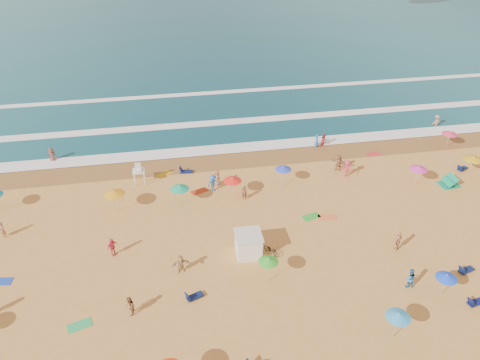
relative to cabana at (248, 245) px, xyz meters
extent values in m
plane|color=gold|center=(2.59, 3.15, -1.00)|extent=(220.00, 220.00, 0.00)
cube|color=#0C4756|center=(2.59, 87.15, -1.00)|extent=(220.00, 140.00, 0.18)
plane|color=olive|center=(2.59, 15.65, -0.99)|extent=(220.00, 220.00, 0.00)
cube|color=white|center=(2.59, 18.15, -0.90)|extent=(200.00, 2.20, 0.05)
cube|color=white|center=(2.59, 25.15, -0.90)|extent=(200.00, 1.60, 0.05)
cube|color=white|center=(2.59, 35.15, -0.90)|extent=(200.00, 1.20, 0.05)
cube|color=white|center=(0.00, 0.00, 0.00)|extent=(2.00, 2.00, 2.00)
cube|color=silver|center=(0.00, 0.00, 1.06)|extent=(2.20, 2.20, 0.12)
imported|color=black|center=(1.90, -0.30, -0.57)|extent=(1.39, 1.66, 0.85)
cone|color=blue|center=(5.41, 9.66, 1.13)|extent=(1.62, 1.62, 0.35)
cone|color=gold|center=(25.70, 8.46, 0.95)|extent=(2.04, 2.04, 0.35)
cone|color=#ED34B0|center=(18.88, 7.39, 1.10)|extent=(1.79, 1.79, 0.35)
cone|color=#F3365F|center=(26.39, 14.23, 0.92)|extent=(1.75, 1.75, 0.35)
cone|color=blue|center=(13.60, -7.03, 0.94)|extent=(1.58, 1.58, 0.35)
cone|color=#319EDF|center=(8.25, -10.10, 1.27)|extent=(1.68, 1.68, 0.35)
cone|color=orange|center=(-11.16, 7.98, 1.18)|extent=(1.98, 1.98, 0.35)
cone|color=green|center=(0.89, -3.43, 1.30)|extent=(1.55, 1.55, 0.35)
cone|color=red|center=(0.01, 8.42, 1.15)|extent=(1.77, 1.77, 0.35)
cone|color=#14A875|center=(-5.12, 8.17, 0.96)|extent=(1.78, 1.78, 0.35)
cube|color=#0E1A47|center=(-4.88, -4.13, -0.83)|extent=(1.41, 0.98, 0.34)
cube|color=#0E1549|center=(15.67, -8.31, -0.83)|extent=(1.38, 0.80, 0.34)
cube|color=#0E1B49|center=(16.91, -5.07, -0.83)|extent=(1.40, 0.88, 0.34)
cube|color=#0F1B4C|center=(25.43, 9.29, -0.83)|extent=(1.42, 1.04, 0.34)
cube|color=#0E1849|center=(-4.17, 13.84, -0.83)|extent=(1.36, 0.71, 0.34)
cube|color=blue|center=(-19.77, 0.18, -0.98)|extent=(1.81, 1.10, 0.03)
cube|color=green|center=(-13.21, -5.32, -0.98)|extent=(1.89, 1.36, 0.03)
cube|color=gold|center=(-6.53, 13.92, -0.98)|extent=(1.89, 1.66, 0.03)
cube|color=orange|center=(8.21, 3.70, -0.98)|extent=(1.82, 1.13, 0.03)
cube|color=#B03616|center=(-3.16, 10.04, -0.98)|extent=(1.90, 1.46, 0.03)
cube|color=green|center=(6.76, 4.04, -0.98)|extent=(1.87, 1.30, 0.03)
cube|color=red|center=(17.34, 14.24, -0.98)|extent=(1.84, 1.19, 0.03)
imported|color=#DA365F|center=(-11.20, 1.86, -0.14)|extent=(1.03, 0.97, 1.71)
imported|color=tan|center=(12.54, -1.62, -0.05)|extent=(1.18, 1.01, 1.90)
imported|color=#2660B1|center=(-1.75, 9.89, -0.06)|extent=(1.37, 1.07, 1.87)
imported|color=#936344|center=(-20.83, 5.89, -0.22)|extent=(0.68, 0.62, 1.56)
imported|color=tan|center=(-5.72, -1.11, -0.18)|extent=(1.57, 0.68, 1.64)
imported|color=blue|center=(11.40, 17.06, -0.33)|extent=(0.56, 0.74, 1.85)
imported|color=tan|center=(28.01, 19.58, -0.35)|extent=(1.28, 0.90, 1.81)
imported|color=brown|center=(1.10, 8.01, -0.24)|extent=(0.66, 0.58, 1.52)
imported|color=#B07551|center=(12.06, 11.55, -0.06)|extent=(1.81, 1.30, 1.89)
imported|color=brown|center=(-18.68, 18.89, -0.30)|extent=(1.01, 0.75, 1.90)
imported|color=#2771B8|center=(11.54, -5.76, -0.13)|extent=(0.90, 0.73, 1.73)
imported|color=brown|center=(-9.61, -4.89, -0.19)|extent=(0.68, 0.84, 1.63)
imported|color=#CB324A|center=(12.51, 10.22, -0.06)|extent=(1.40, 1.12, 1.89)
imported|color=#BB2E31|center=(12.28, 17.04, -0.33)|extent=(1.14, 1.09, 1.84)
imported|color=#A86C4D|center=(-1.20, 10.90, -0.15)|extent=(0.96, 0.97, 1.69)
camera|label=1|loc=(-5.76, -29.12, 25.75)|focal=35.00mm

